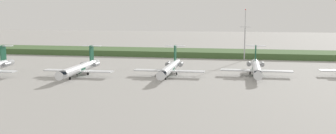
% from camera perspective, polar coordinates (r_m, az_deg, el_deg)
% --- Properties ---
extents(ground_plane, '(500.00, 500.00, 0.00)m').
position_cam_1_polar(ground_plane, '(145.57, 1.21, -0.22)').
color(ground_plane, '#9E9B96').
extents(grass_berm, '(320.00, 20.00, 2.62)m').
position_cam_1_polar(grass_berm, '(186.50, 3.27, 2.03)').
color(grass_berm, '#426033').
rests_on(grass_berm, ground).
extents(regional_jet_second, '(22.81, 31.00, 9.00)m').
position_cam_1_polar(regional_jet_second, '(132.57, -12.43, -0.14)').
color(regional_jet_second, silver).
rests_on(regional_jet_second, ground).
extents(regional_jet_third, '(22.81, 31.00, 9.00)m').
position_cam_1_polar(regional_jet_third, '(129.63, 0.29, -0.13)').
color(regional_jet_third, silver).
rests_on(regional_jet_third, ground).
extents(regional_jet_fourth, '(22.81, 31.00, 9.00)m').
position_cam_1_polar(regional_jet_fourth, '(133.07, 12.49, -0.11)').
color(regional_jet_fourth, silver).
rests_on(regional_jet_fourth, ground).
extents(antenna_mast, '(4.40, 0.50, 21.56)m').
position_cam_1_polar(antenna_mast, '(171.72, 10.90, 3.94)').
color(antenna_mast, '#B2B2B7').
rests_on(antenna_mast, ground).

